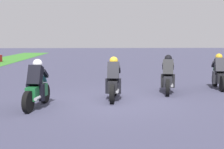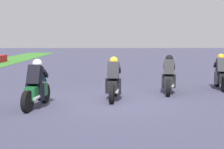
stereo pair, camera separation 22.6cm
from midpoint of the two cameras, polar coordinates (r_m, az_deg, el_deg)
ground_plane at (r=10.37m, az=1.01°, el=-5.05°), size 120.00×120.00×0.00m
rider_lane_a at (r=13.50m, az=20.51°, el=-0.03°), size 2.04×0.60×1.51m
rider_lane_b at (r=11.96m, az=11.33°, el=-0.56°), size 2.02×0.64×1.51m
rider_lane_c at (r=10.50m, az=0.92°, el=-1.44°), size 2.04×0.57×1.51m
rider_lane_d at (r=9.59m, az=-13.55°, el=-2.42°), size 2.03×0.61×1.51m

